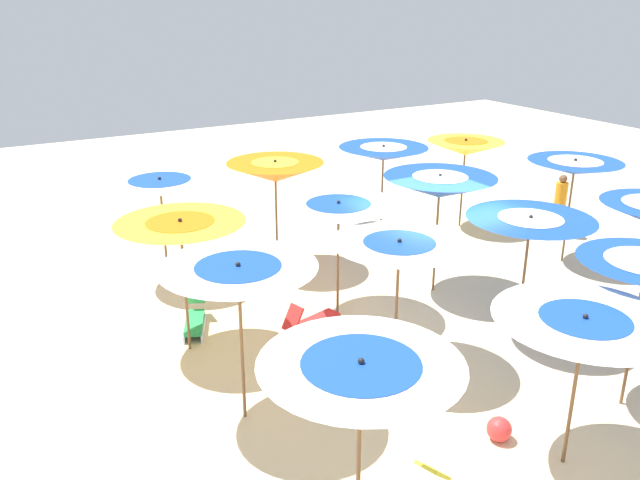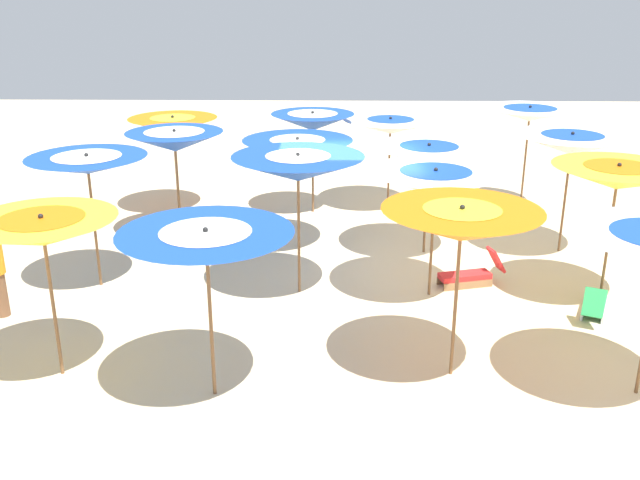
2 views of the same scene
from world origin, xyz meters
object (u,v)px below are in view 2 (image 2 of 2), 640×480
object	(u,v)px
beach_umbrella_4	(461,225)
beach_umbrella_11	(313,122)
beach_umbrella_3	(530,114)
beach_umbrella_1	(618,177)
beach_umbrella_12	(43,231)
beach_umbrella_8	(206,244)
beach_umbrella_5	(435,182)
beach_umbrella_6	(429,156)
beach_umbrella_7	(390,126)
beach_umbrella_9	(298,168)
beach_ball	(408,208)
lounger_2	(470,274)
beach_umbrella_10	(298,147)
beach_umbrella_14	(175,141)
beach_umbrella_15	(173,125)
beach_umbrella_13	(87,165)
lounger_0	(491,201)
beach_umbrella_2	(572,144)
lounger_1	(595,303)

from	to	relation	value
beach_umbrella_4	beach_umbrella_11	xyz separation A→B (m)	(2.17, -7.50, -0.06)
beach_umbrella_3	beach_umbrella_11	bearing A→B (deg)	4.70
beach_umbrella_1	beach_umbrella_12	xyz separation A→B (m)	(8.55, 2.71, -0.05)
beach_umbrella_8	beach_umbrella_5	bearing A→B (deg)	-135.04
beach_umbrella_6	beach_umbrella_7	world-z (taller)	beach_umbrella_6
beach_umbrella_9	beach_ball	xyz separation A→B (m)	(-2.38, -4.41, -2.10)
beach_umbrella_3	beach_umbrella_4	world-z (taller)	beach_umbrella_4
lounger_2	beach_umbrella_8	bearing A→B (deg)	27.49
beach_umbrella_1	beach_umbrella_3	xyz separation A→B (m)	(0.11, -5.30, 0.10)
beach_umbrella_10	beach_umbrella_9	bearing A→B (deg)	93.04
beach_umbrella_8	beach_umbrella_14	size ratio (longest dim) A/B	1.01
beach_umbrella_3	beach_umbrella_10	world-z (taller)	beach_umbrella_3
beach_umbrella_6	beach_umbrella_3	bearing A→B (deg)	-131.55
beach_umbrella_5	beach_umbrella_12	xyz separation A→B (m)	(5.55, 2.82, 0.08)
beach_umbrella_3	beach_umbrella_4	xyz separation A→B (m)	(2.92, 7.92, -0.05)
beach_umbrella_14	beach_umbrella_3	bearing A→B (deg)	-164.50
beach_umbrella_6	beach_umbrella_15	distance (m)	6.27
lounger_2	beach_umbrella_13	bearing A→B (deg)	-13.80
beach_umbrella_8	beach_umbrella_14	bearing A→B (deg)	-74.67
beach_umbrella_13	beach_umbrella_10	bearing A→B (deg)	-149.51
beach_umbrella_9	beach_umbrella_3	bearing A→B (deg)	-135.48
beach_umbrella_6	beach_umbrella_11	size ratio (longest dim) A/B	0.94
beach_umbrella_13	beach_umbrella_15	size ratio (longest dim) A/B	1.07
beach_umbrella_1	beach_umbrella_4	size ratio (longest dim) A/B	0.97
beach_umbrella_1	lounger_0	world-z (taller)	beach_umbrella_1
beach_umbrella_4	beach_ball	xyz separation A→B (m)	(-0.09, -7.22, -2.06)
lounger_0	beach_umbrella_2	bearing A→B (deg)	-90.98
beach_ball	beach_umbrella_6	bearing A→B (deg)	92.08
beach_umbrella_8	beach_umbrella_13	world-z (taller)	beach_umbrella_13
lounger_0	beach_umbrella_11	bearing A→B (deg)	166.84
beach_umbrella_14	beach_umbrella_7	bearing A→B (deg)	-154.02
beach_umbrella_5	beach_umbrella_10	world-z (taller)	beach_umbrella_10
beach_umbrella_8	lounger_2	distance (m)	5.87
beach_umbrella_15	beach_umbrella_2	bearing A→B (deg)	162.44
beach_umbrella_5	lounger_2	xyz separation A→B (m)	(-0.79, -0.43, -1.86)
beach_umbrella_15	lounger_2	size ratio (longest dim) A/B	1.82
beach_umbrella_2	beach_umbrella_6	world-z (taller)	beach_umbrella_2
beach_ball	lounger_2	bearing A→B (deg)	100.13
beach_umbrella_1	beach_umbrella_6	size ratio (longest dim) A/B	1.07
beach_umbrella_11	beach_umbrella_15	world-z (taller)	beach_umbrella_11
beach_umbrella_5	lounger_1	xyz separation A→B (m)	(-2.66, 0.75, -1.86)
beach_umbrella_12	beach_umbrella_5	bearing A→B (deg)	-153.09
beach_umbrella_9	lounger_2	world-z (taller)	beach_umbrella_9
beach_umbrella_6	beach_ball	distance (m)	3.02
beach_umbrella_11	lounger_2	distance (m)	5.63
beach_umbrella_5	beach_umbrella_12	bearing A→B (deg)	26.91
beach_umbrella_9	beach_umbrella_12	distance (m)	4.35
beach_umbrella_4	beach_umbrella_7	bearing A→B (deg)	-87.61
lounger_0	beach_umbrella_14	bearing A→B (deg)	179.07
lounger_1	beach_ball	distance (m)	5.85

